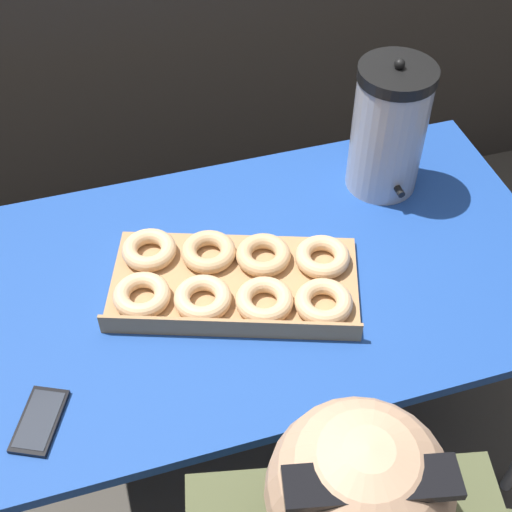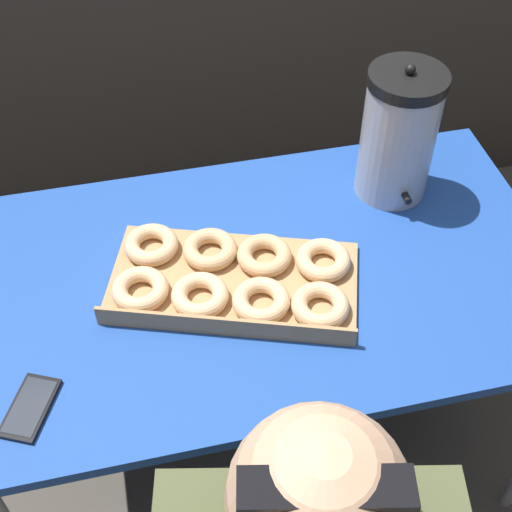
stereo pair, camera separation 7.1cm
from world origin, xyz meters
name	(u,v)px [view 1 (the left image)]	position (x,y,z in m)	size (l,w,h in m)	color
ground_plane	(263,437)	(0.00, 0.00, 0.00)	(12.00, 12.00, 0.00)	#4C473F
folding_table	(266,286)	(0.00, 0.00, 0.70)	(1.33, 0.79, 0.75)	#1E479E
donut_box	(234,279)	(-0.08, -0.02, 0.78)	(0.60, 0.44, 0.05)	tan
coffee_urn	(389,129)	(0.37, 0.21, 0.92)	(0.18, 0.21, 0.35)	#B7B7BC
cell_phone	(40,421)	(-0.52, -0.24, 0.76)	(0.13, 0.16, 0.01)	black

